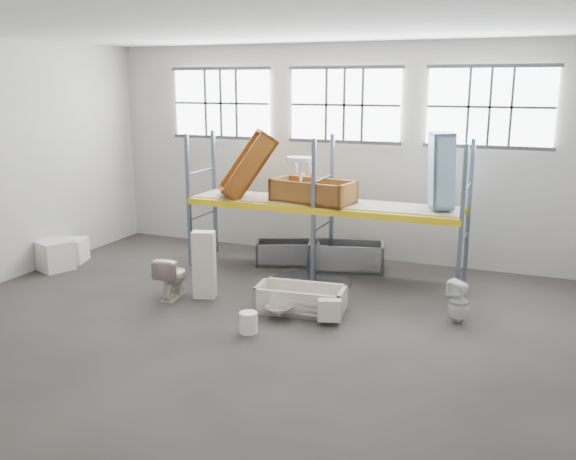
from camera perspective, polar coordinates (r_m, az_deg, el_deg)
The scene contains 32 objects.
floor at distance 10.77m, azimuth -3.06°, elevation -9.25°, with size 12.00×10.00×0.10m, color #47403C.
ceiling at distance 9.99m, azimuth -3.45°, elevation 18.86°, with size 12.00×10.00×0.10m, color silver.
wall_back at distance 14.75m, azimuth 5.27°, elevation 7.14°, with size 12.00×0.10×5.00m, color #BCB8AE.
wall_front at distance 6.02m, azimuth -24.37°, elevation -3.20°, with size 12.00×0.10×5.00m, color #B6B2AA.
window_left at distance 15.81m, azimuth -6.15°, elevation 11.53°, with size 2.60×0.04×1.60m, color white.
window_mid at distance 14.56m, azimuth 5.24°, elevation 11.40°, with size 2.60×0.04×1.60m, color white.
window_right at distance 13.96m, azimuth 18.11°, elevation 10.72°, with size 2.60×0.04×1.60m, color white.
rack_upright_la at distance 14.17m, azimuth -9.13°, elevation 2.68°, with size 0.08×0.08×3.00m, color slate.
rack_upright_lb at distance 15.19m, azimuth -6.79°, elevation 3.47°, with size 0.08×0.08×3.00m, color slate.
rack_upright_ma at distance 12.89m, azimuth 2.36°, elevation 1.77°, with size 0.08×0.08×3.00m, color slate.
rack_upright_mb at distance 14.00m, azimuth 4.04°, elevation 2.68°, with size 0.08×0.08×3.00m, color slate.
rack_upright_ra at distance 12.22m, azimuth 15.70°, elevation 0.63°, with size 0.08×0.08×3.00m, color slate.
rack_upright_rb at distance 13.39m, azimuth 16.32°, elevation 1.68°, with size 0.08×0.08×3.00m, color slate.
rack_beam_front at distance 12.89m, azimuth 2.36°, elevation 1.77°, with size 6.00×0.10×0.14m, color yellow.
rack_beam_back at distance 14.00m, azimuth 4.04°, elevation 2.68°, with size 6.00×0.10×0.14m, color yellow.
shelf_deck at distance 13.42m, azimuth 3.24°, elevation 2.58°, with size 5.90×1.10×0.03m, color gray.
wet_patch at distance 13.09m, azimuth 2.00°, elevation -4.83°, with size 1.80×1.80×0.00m, color black.
bathtub_beige at distance 11.41m, azimuth 1.17°, elevation -6.37°, with size 1.62×0.76×0.48m, color beige, non-canonical shape.
cistern_spare at distance 10.77m, azimuth 3.85°, elevation -7.39°, with size 0.40×0.19×0.38m, color beige.
sink_in_tub at distance 11.07m, azimuth -0.88°, elevation -7.42°, with size 0.49×0.49×0.17m, color beige.
toilet_beige at distance 12.29m, azimuth -10.65°, elevation -4.24°, with size 0.47×0.82×0.84m, color beige.
cistern_tall at distance 12.12m, azimuth -7.73°, elevation -3.19°, with size 0.43×0.28×1.32m, color beige.
toilet_white at distance 11.25m, azimuth 15.45°, elevation -6.39°, with size 0.34×0.35×0.76m, color white.
steel_tub_left at distance 14.33m, azimuth -0.03°, elevation -2.09°, with size 1.46×0.68×0.53m, color #929399, non-canonical shape.
steel_tub_right at distance 13.97m, azimuth 5.37°, elevation -2.40°, with size 1.68×0.78×0.62m, color #A8ABB1, non-canonical shape.
rust_tub_flat at distance 13.32m, azimuth 2.30°, elevation 3.56°, with size 1.77×0.83×0.50m, color brown, non-canonical shape.
rust_tub_tilted at distance 13.95m, azimuth -3.72°, elevation 5.96°, with size 1.63×0.76×0.46m, color brown, non-canonical shape.
sink_on_shelf at distance 13.21m, azimuth 1.18°, elevation 4.69°, with size 0.60×0.46×0.53m, color white.
blue_tub_upright at distance 12.77m, azimuth 13.95°, elevation 5.35°, with size 1.50×0.70×0.42m, color #86B0D0, non-canonical shape.
bucket at distance 10.51m, azimuth -3.67°, elevation -8.50°, with size 0.31×0.31×0.36m, color white.
carton_near at distance 14.87m, azimuth -20.80°, elevation -2.16°, with size 0.77×0.66×0.66m, color silver.
carton_far at distance 15.38m, azimuth -19.36°, elevation -1.77°, with size 0.65×0.65×0.54m, color silver.
Camera 1 is at (4.29, -8.97, 4.10)m, focal length 38.59 mm.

